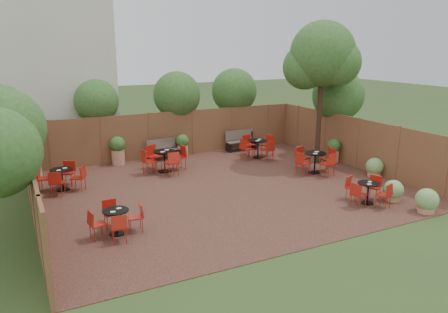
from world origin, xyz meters
name	(u,v)px	position (x,y,z in m)	size (l,w,h in m)	color
ground	(223,189)	(0.00, 0.00, 0.00)	(80.00, 80.00, 0.00)	#354F23
courtyard_paving	(223,188)	(0.00, 0.00, 0.01)	(12.00, 10.00, 0.02)	#371C16
fence_back	(172,134)	(0.00, 5.00, 1.00)	(12.00, 0.08, 2.00)	brown
fence_left	(31,186)	(-6.00, 0.00, 1.00)	(0.08, 10.00, 2.00)	brown
fence_right	(358,143)	(6.00, 0.00, 1.00)	(0.08, 10.00, 2.00)	brown
neighbour_building	(49,64)	(-4.50, 8.00, 4.00)	(5.00, 4.00, 8.00)	beige
overhang_foliage	(161,105)	(-1.21, 2.74, 2.63)	(15.41, 10.36, 2.24)	#2A551B
courtyard_tree	(322,59)	(4.96, 1.19, 4.28)	(2.74, 2.64, 5.73)	black
park_bench_left	(163,149)	(-0.55, 4.62, 0.48)	(1.48, 0.66, 0.89)	brown
park_bench_right	(241,140)	(3.23, 4.63, 0.50)	(1.52, 0.55, 0.93)	brown
bistro_tables	(219,168)	(0.30, 0.95, 0.47)	(10.51, 7.88, 0.96)	black
planters	(169,151)	(-0.61, 3.76, 0.59)	(11.83, 4.31, 1.17)	tan
low_shrubs	(397,185)	(4.78, -3.17, 0.36)	(2.08, 4.03, 0.72)	tan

